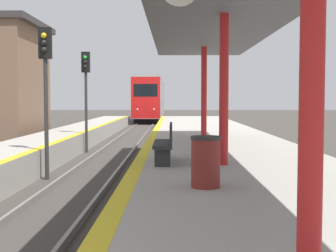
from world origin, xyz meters
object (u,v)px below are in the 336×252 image
Objects in this scene: train at (151,99)px; signal_far at (86,82)px; signal_mid at (45,74)px; bench at (166,142)px; trash_bin at (206,162)px.

signal_far is at bearing -92.45° from train.
signal_mid reaches higher than bench.
bench is (3.66, -9.51, -1.75)m from signal_far.
train is 44.66m from trash_bin.
train is 4.48× the size of signal_mid.
train is at bearing 88.17° from signal_mid.
train reaches higher than bench.
signal_far is (-1.36, -31.88, 0.73)m from train.
signal_far is at bearing 111.03° from bench.
train is 31.92m from signal_far.
bench is (-0.72, 3.16, 0.05)m from trash_bin.
trash_bin is (4.38, -12.66, -1.80)m from signal_far.
train is at bearing 87.55° from signal_far.
signal_mid is 6.99m from signal_far.
signal_mid is at bearing 144.50° from bench.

